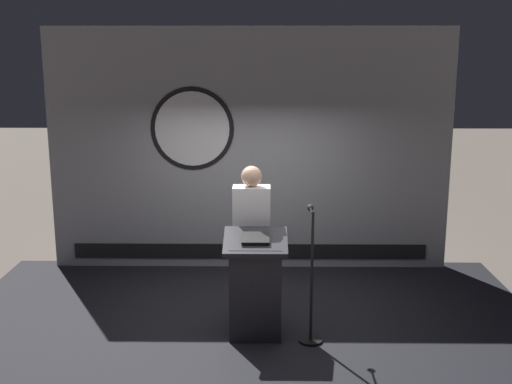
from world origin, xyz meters
name	(u,v)px	position (x,y,z in m)	size (l,w,h in m)	color
ground_plane	(246,347)	(0.00, 0.00, 0.00)	(40.00, 40.00, 0.00)	#6B6056
stage_platform	(246,334)	(0.00, 0.00, 0.15)	(6.40, 4.00, 0.30)	black
banner_display	(248,151)	(-0.02, 1.85, 1.88)	(5.27, 0.12, 3.18)	#9E9EA3
podium	(256,287)	(0.11, -0.32, 0.83)	(0.64, 0.49, 1.10)	#26262B
speaker_person	(252,241)	(0.06, 0.16, 1.16)	(0.40, 0.26, 1.69)	black
microphone_stand	(311,296)	(0.67, -0.42, 0.77)	(0.24, 0.51, 1.35)	black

